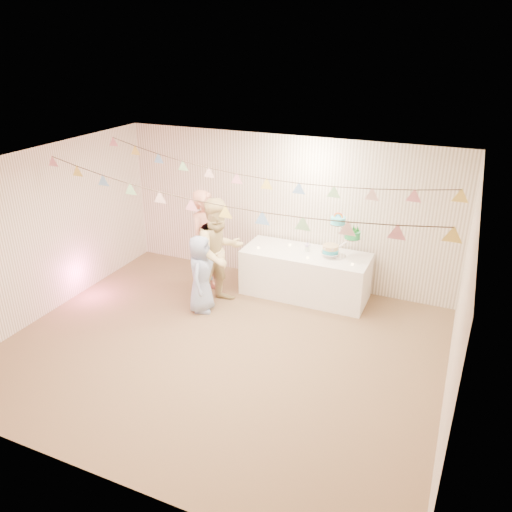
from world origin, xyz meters
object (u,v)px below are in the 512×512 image
at_px(table, 305,274).
at_px(cake_stand, 341,239).
at_px(person_adult_a, 207,243).
at_px(person_adult_b, 219,253).
at_px(person_child, 201,274).

height_order(table, cake_stand, cake_stand).
height_order(table, person_adult_a, person_adult_a).
height_order(table, person_adult_b, person_adult_b).
bearing_deg(person_adult_b, table, -26.67).
xyz_separation_m(table, cake_stand, (0.55, 0.05, 0.71)).
bearing_deg(person_adult_a, cake_stand, -61.97).
distance_m(person_adult_a, person_child, 0.69).
distance_m(table, cake_stand, 0.90).
relative_size(cake_stand, person_child, 0.55).
bearing_deg(cake_stand, person_adult_b, -153.58).
xyz_separation_m(person_adult_a, person_adult_b, (0.37, -0.27, -0.01)).
height_order(person_adult_a, person_adult_b, person_adult_a).
bearing_deg(cake_stand, person_child, -148.02).
relative_size(person_adult_b, person_child, 1.41).
distance_m(person_adult_a, person_adult_b, 0.46).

